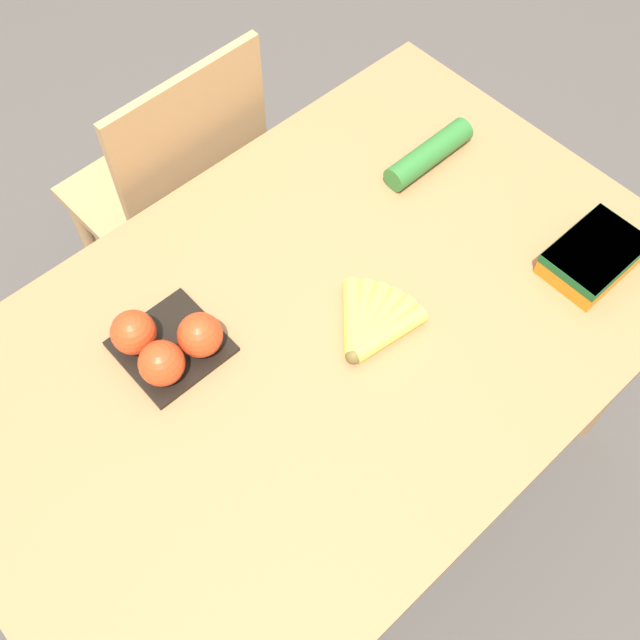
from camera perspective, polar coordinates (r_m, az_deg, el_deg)
The scene contains 7 objects.
ground_plane at distance 2.06m, azimuth 0.00°, elevation -11.64°, with size 12.00×12.00×0.00m, color #4C4742.
dining_table at distance 1.45m, azimuth 0.00°, elevation -2.70°, with size 1.38×0.89×0.77m.
chair at distance 1.93m, azimuth -10.73°, elevation 9.15°, with size 0.43×0.41×0.95m.
banana_bunch at distance 1.35m, azimuth 3.93°, elevation -0.35°, with size 0.17×0.16×0.04m.
tomato_pack at distance 1.32m, azimuth -11.65°, elevation -1.80°, with size 0.17×0.17×0.09m.
carrot_bag at distance 1.50m, azimuth 20.16°, elevation 4.66°, with size 0.18×0.13×0.06m.
cucumber_near at distance 1.60m, azimuth 8.30°, elevation 12.40°, with size 0.22×0.05×0.05m.
Camera 1 is at (-0.47, -0.51, 1.94)m, focal length 42.00 mm.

